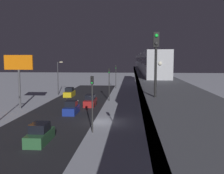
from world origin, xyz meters
TOP-DOWN VIEW (x-y plane):
  - ground_plane at (0.00, 0.00)m, footprint 240.00×240.00m
  - avenue_asphalt at (6.26, 0.00)m, footprint 11.00×93.47m
  - elevated_railway at (-7.22, -0.00)m, footprint 5.00×93.47m
  - subway_train at (-7.31, -32.45)m, footprint 2.94×74.07m
  - rail_signal at (-5.67, 17.26)m, footprint 0.36×0.41m
  - sedan_red at (3.06, -11.98)m, footprint 1.91×4.79m
  - sedan_blue at (4.86, -4.99)m, footprint 1.80×4.17m
  - sedan_yellow at (9.46, -23.00)m, footprint 1.80×4.32m
  - sedan_green at (4.86, 8.81)m, footprint 1.80×4.38m
  - traffic_light_near at (0.16, 4.93)m, footprint 0.32×0.44m
  - traffic_light_mid at (0.16, -17.34)m, footprint 0.32×0.44m
  - traffic_light_far at (0.16, -39.61)m, footprint 0.32×0.44m
  - commercial_billboard at (14.37, -8.43)m, footprint 4.80×0.36m
  - street_lamp_far at (12.33, -25.00)m, footprint 1.35×0.44m

SIDE VIEW (x-z plane):
  - ground_plane at x=0.00m, z-range 0.00..0.00m
  - avenue_asphalt at x=6.26m, z-range 0.00..0.01m
  - sedan_red at x=3.06m, z-range -0.20..1.77m
  - sedan_yellow at x=9.46m, z-range -0.19..1.78m
  - sedan_blue at x=4.86m, z-range -0.19..1.78m
  - sedan_green at x=4.86m, z-range -0.19..1.78m
  - traffic_light_near at x=0.16m, z-range 1.00..7.40m
  - traffic_light_mid at x=0.16m, z-range 1.00..7.40m
  - traffic_light_far at x=0.16m, z-range 1.00..7.40m
  - street_lamp_far at x=12.33m, z-range 0.99..8.64m
  - elevated_railway at x=-7.22m, z-range 2.17..8.10m
  - commercial_billboard at x=14.37m, z-range 2.38..11.28m
  - subway_train at x=-7.31m, z-range 6.01..9.41m
  - rail_signal at x=-5.67m, z-range 6.66..10.66m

